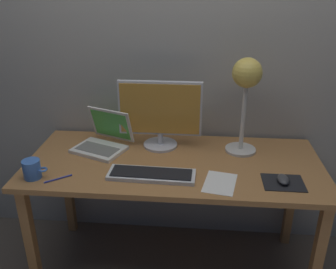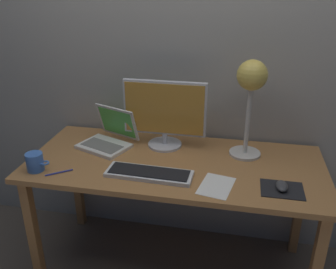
# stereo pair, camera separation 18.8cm
# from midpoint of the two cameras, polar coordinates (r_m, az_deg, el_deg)

# --- Properties ---
(ground_plane) EXTENTS (4.80, 4.80, 0.00)m
(ground_plane) POSITION_cam_midpoint_polar(r_m,az_deg,el_deg) (2.44, -1.53, -19.66)
(ground_plane) COLOR brown
(ground_plane) RESTS_ON ground
(back_wall) EXTENTS (4.80, 0.06, 2.60)m
(back_wall) POSITION_cam_midpoint_polar(r_m,az_deg,el_deg) (2.20, -0.70, 13.89)
(back_wall) COLOR #9E998E
(back_wall) RESTS_ON ground
(desk) EXTENTS (1.60, 0.70, 0.74)m
(desk) POSITION_cam_midpoint_polar(r_m,az_deg,el_deg) (2.04, -1.73, -6.17)
(desk) COLOR #A8703D
(desk) RESTS_ON ground
(monitor) EXTENTS (0.48, 0.20, 0.39)m
(monitor) POSITION_cam_midpoint_polar(r_m,az_deg,el_deg) (2.09, -3.82, 3.37)
(monitor) COLOR silver
(monitor) RESTS_ON desk
(keyboard_main) EXTENTS (0.44, 0.15, 0.03)m
(keyboard_main) POSITION_cam_midpoint_polar(r_m,az_deg,el_deg) (1.86, -5.49, -6.26)
(keyboard_main) COLOR silver
(keyboard_main) RESTS_ON desk
(laptop) EXTENTS (0.36, 0.35, 0.22)m
(laptop) POSITION_cam_midpoint_polar(r_m,az_deg,el_deg) (2.18, -12.24, -0.49)
(laptop) COLOR silver
(laptop) RESTS_ON desk
(desk_lamp) EXTENTS (0.17, 0.17, 0.54)m
(desk_lamp) POSITION_cam_midpoint_polar(r_m,az_deg,el_deg) (1.99, 9.42, 7.87)
(desk_lamp) COLOR beige
(desk_lamp) RESTS_ON desk
(mousepad) EXTENTS (0.20, 0.16, 0.00)m
(mousepad) POSITION_cam_midpoint_polar(r_m,az_deg,el_deg) (1.87, 14.72, -7.31)
(mousepad) COLOR black
(mousepad) RESTS_ON desk
(mouse) EXTENTS (0.06, 0.10, 0.03)m
(mouse) POSITION_cam_midpoint_polar(r_m,az_deg,el_deg) (1.86, 14.68, -6.82)
(mouse) COLOR #38383A
(mouse) RESTS_ON mousepad
(coffee_mug) EXTENTS (0.12, 0.09, 0.10)m
(coffee_mug) POSITION_cam_midpoint_polar(r_m,az_deg,el_deg) (1.98, -22.94, -5.04)
(coffee_mug) COLOR #3F72CC
(coffee_mug) RESTS_ON desk
(paper_sheet_near_mouse) EXTENTS (0.19, 0.23, 0.00)m
(paper_sheet_near_mouse) POSITION_cam_midpoint_polar(r_m,az_deg,el_deg) (1.81, 5.12, -7.58)
(paper_sheet_near_mouse) COLOR white
(paper_sheet_near_mouse) RESTS_ON desk
(pen) EXTENTS (0.12, 0.09, 0.01)m
(pen) POSITION_cam_midpoint_polar(r_m,az_deg,el_deg) (1.94, -19.40, -6.57)
(pen) COLOR #2633A5
(pen) RESTS_ON desk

